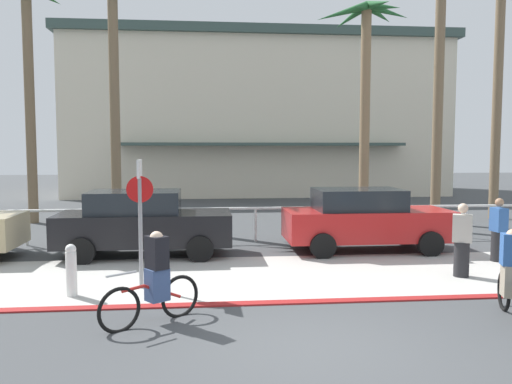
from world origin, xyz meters
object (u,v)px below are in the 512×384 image
object	(u,v)px
palm_tree_5	(439,20)
car_black_1	(143,223)
palm_tree_2	(28,48)
stop_sign_bike_lane	(140,205)
palm_tree_4	(365,54)
cyclist_blue_1	(512,276)
palm_tree_3	(114,34)
palm_tree_6	(499,32)
car_red_2	(365,219)
cyclist_red_0	(155,280)
bollard_0	(71,270)
pedestrian_1	(498,233)
pedestrian_0	(462,244)

from	to	relation	value
palm_tree_5	car_black_1	distance (m)	13.02
palm_tree_2	stop_sign_bike_lane	bearing A→B (deg)	-62.58
palm_tree_4	cyclist_blue_1	size ratio (longest dim) A/B	4.57
stop_sign_bike_lane	palm_tree_3	size ratio (longest dim) A/B	0.28
palm_tree_4	palm_tree_5	bearing A→B (deg)	-2.80
palm_tree_6	car_black_1	xyz separation A→B (m)	(-12.99, -6.08, -6.38)
stop_sign_bike_lane	car_black_1	xyz separation A→B (m)	(-0.33, 3.23, -0.81)
palm_tree_5	car_red_2	xyz separation A→B (m)	(-4.18, -4.95, -6.54)
palm_tree_5	cyclist_red_0	world-z (taller)	palm_tree_5
palm_tree_3	cyclist_red_0	size ratio (longest dim) A/B	6.06
palm_tree_2	car_red_2	xyz separation A→B (m)	(10.64, -6.46, -5.52)
palm_tree_5	cyclist_red_0	size ratio (longest dim) A/B	6.75
bollard_0	cyclist_blue_1	size ratio (longest dim) A/B	0.57
palm_tree_2	palm_tree_3	bearing A→B (deg)	-8.88
palm_tree_2	palm_tree_4	size ratio (longest dim) A/B	1.09
palm_tree_4	car_red_2	world-z (taller)	palm_tree_4
palm_tree_5	bollard_0	bearing A→B (deg)	-141.55
palm_tree_4	car_black_1	distance (m)	10.46
car_black_1	palm_tree_4	bearing A→B (deg)	34.99
palm_tree_2	palm_tree_5	world-z (taller)	palm_tree_5
bollard_0	palm_tree_3	world-z (taller)	palm_tree_3
palm_tree_2	pedestrian_1	distance (m)	16.73
palm_tree_6	palm_tree_5	bearing A→B (deg)	-160.43
pedestrian_0	cyclist_red_0	bearing A→B (deg)	-159.61
stop_sign_bike_lane	bollard_0	size ratio (longest dim) A/B	2.56
bollard_0	palm_tree_4	distance (m)	13.38
stop_sign_bike_lane	palm_tree_3	world-z (taller)	palm_tree_3
palm_tree_2	car_black_1	size ratio (longest dim) A/B	1.99
pedestrian_0	palm_tree_2	bearing A→B (deg)	141.21
car_red_2	cyclist_red_0	world-z (taller)	car_red_2
stop_sign_bike_lane	palm_tree_6	xyz separation A→B (m)	(12.66, 9.32, 5.57)
car_red_2	palm_tree_6	bearing A→B (deg)	40.15
palm_tree_4	car_black_1	xyz separation A→B (m)	(-7.40, -5.18, -5.28)
palm_tree_5	stop_sign_bike_lane	bearing A→B (deg)	-139.64
car_red_2	car_black_1	bearing A→B (deg)	-179.05
bollard_0	cyclist_blue_1	world-z (taller)	cyclist_blue_1
car_black_1	cyclist_blue_1	distance (m)	8.68
stop_sign_bike_lane	palm_tree_3	distance (m)	10.82
palm_tree_3	palm_tree_4	bearing A→B (deg)	-5.60
stop_sign_bike_lane	cyclist_blue_1	world-z (taller)	stop_sign_bike_lane
palm_tree_4	pedestrian_1	size ratio (longest dim) A/B	5.10
car_red_2	cyclist_red_0	size ratio (longest dim) A/B	2.93
palm_tree_5	cyclist_blue_1	distance (m)	13.12
car_black_1	pedestrian_1	xyz separation A→B (m)	(8.73, -1.57, -0.15)
bollard_0	palm_tree_3	xyz separation A→B (m)	(-0.67, 9.73, 6.37)
palm_tree_2	cyclist_blue_1	size ratio (longest dim) A/B	4.98
palm_tree_2	pedestrian_0	world-z (taller)	palm_tree_2
palm_tree_3	cyclist_blue_1	size ratio (longest dim) A/B	5.18
cyclist_red_0	palm_tree_4	bearing A→B (deg)	57.73
pedestrian_0	car_black_1	bearing A→B (deg)	157.33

